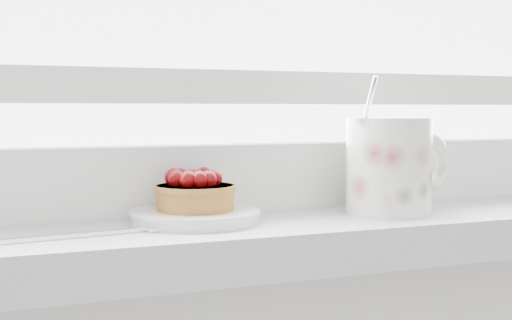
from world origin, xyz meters
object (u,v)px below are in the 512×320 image
saucer (195,216)px  raspberry_tart (195,192)px  floral_mug (391,163)px  fork (98,233)px

saucer → raspberry_tart: 0.02m
floral_mug → saucer: bearing=174.9°
saucer → floral_mug: bearing=-5.1°
floral_mug → fork: size_ratio=0.64×
raspberry_tart → fork: size_ratio=0.35×
raspberry_tart → floral_mug: 0.21m
saucer → fork: saucer is taller
saucer → raspberry_tart: (-0.00, 0.00, 0.02)m
saucer → floral_mug: (0.20, -0.02, 0.05)m
raspberry_tart → fork: raspberry_tart is taller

